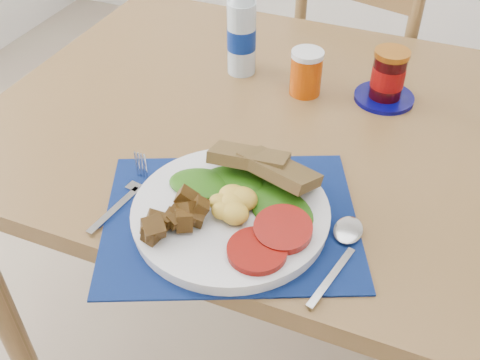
{
  "coord_description": "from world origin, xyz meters",
  "views": [
    {
      "loc": [
        0.17,
        -0.71,
        1.4
      ],
      "look_at": [
        -0.09,
        -0.07,
        0.8
      ],
      "focal_mm": 42.0,
      "sensor_mm": 36.0,
      "label": 1
    }
  ],
  "objects_px": {
    "chair_far": "(361,70)",
    "water_bottle": "(241,32)",
    "juice_glass": "(306,74)",
    "jam_on_saucer": "(388,79)",
    "breakfast_plate": "(226,209)"
  },
  "relations": [
    {
      "from": "chair_far",
      "to": "water_bottle",
      "type": "relative_size",
      "value": 4.84
    },
    {
      "from": "water_bottle",
      "to": "juice_glass",
      "type": "distance_m",
      "value": 0.17
    },
    {
      "from": "jam_on_saucer",
      "to": "chair_far",
      "type": "bearing_deg",
      "value": 105.06
    },
    {
      "from": "juice_glass",
      "to": "chair_far",
      "type": "bearing_deg",
      "value": 86.17
    },
    {
      "from": "breakfast_plate",
      "to": "water_bottle",
      "type": "distance_m",
      "value": 0.49
    },
    {
      "from": "chair_far",
      "to": "juice_glass",
      "type": "height_order",
      "value": "chair_far"
    },
    {
      "from": "chair_far",
      "to": "jam_on_saucer",
      "type": "distance_m",
      "value": 0.56
    },
    {
      "from": "breakfast_plate",
      "to": "juice_glass",
      "type": "relative_size",
      "value": 3.42
    },
    {
      "from": "water_bottle",
      "to": "jam_on_saucer",
      "type": "bearing_deg",
      "value": 0.76
    },
    {
      "from": "water_bottle",
      "to": "jam_on_saucer",
      "type": "distance_m",
      "value": 0.33
    },
    {
      "from": "water_bottle",
      "to": "breakfast_plate",
      "type": "bearing_deg",
      "value": -70.89
    },
    {
      "from": "water_bottle",
      "to": "juice_glass",
      "type": "height_order",
      "value": "water_bottle"
    },
    {
      "from": "chair_far",
      "to": "breakfast_plate",
      "type": "bearing_deg",
      "value": 102.9
    },
    {
      "from": "juice_glass",
      "to": "jam_on_saucer",
      "type": "bearing_deg",
      "value": 12.92
    },
    {
      "from": "chair_far",
      "to": "jam_on_saucer",
      "type": "xyz_separation_m",
      "value": [
        0.13,
        -0.48,
        0.26
      ]
    }
  ]
}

